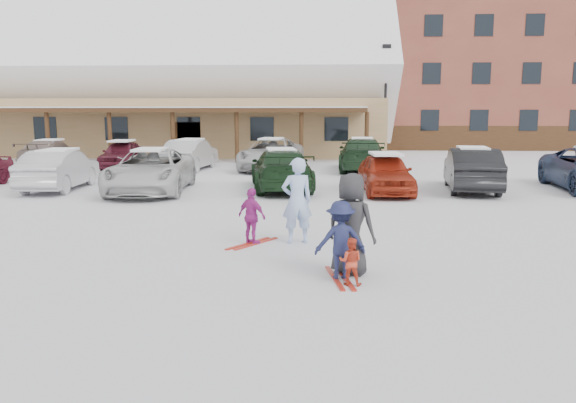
# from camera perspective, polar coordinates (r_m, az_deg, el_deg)

# --- Properties ---
(ground) EXTENTS (160.00, 160.00, 0.00)m
(ground) POSITION_cam_1_polar(r_m,az_deg,el_deg) (10.84, -1.87, -6.05)
(ground) COLOR silver
(ground) RESTS_ON ground
(forested_hillside) EXTENTS (300.00, 70.00, 38.00)m
(forested_hillside) POSITION_cam_1_polar(r_m,az_deg,el_deg) (96.79, 2.57, 18.77)
(forested_hillside) COLOR black
(forested_hillside) RESTS_ON ground
(day_lodge) EXTENTS (29.12, 12.50, 10.38)m
(day_lodge) POSITION_cam_1_polar(r_m,az_deg,el_deg) (39.65, -11.65, 10.57)
(day_lodge) COLOR tan
(day_lodge) RESTS_ON ground
(alpine_hotel) EXTENTS (31.48, 14.01, 21.48)m
(alpine_hotel) POSITION_cam_1_polar(r_m,az_deg,el_deg) (50.57, 19.01, 15.25)
(alpine_hotel) COLOR brown
(alpine_hotel) RESTS_ON ground
(lamp_post) EXTENTS (0.50, 0.25, 6.78)m
(lamp_post) POSITION_cam_1_polar(r_m,az_deg,el_deg) (34.93, 9.87, 10.59)
(lamp_post) COLOR black
(lamp_post) RESTS_ON ground
(conifer_3) EXTENTS (3.96, 3.96, 9.18)m
(conifer_3) POSITION_cam_1_polar(r_m,az_deg,el_deg) (54.71, 8.52, 11.45)
(conifer_3) COLOR black
(conifer_3) RESTS_ON ground
(adult_skier) EXTENTS (0.78, 0.63, 1.87)m
(adult_skier) POSITION_cam_1_polar(r_m,az_deg,el_deg) (12.11, 0.91, 0.08)
(adult_skier) COLOR #A7C0F1
(adult_skier) RESTS_ON ground
(toddler_red) EXTENTS (0.43, 0.36, 0.80)m
(toddler_red) POSITION_cam_1_polar(r_m,az_deg,el_deg) (9.35, 6.36, -6.07)
(toddler_red) COLOR red
(toddler_red) RESTS_ON ground
(child_navy) EXTENTS (0.95, 0.64, 1.36)m
(child_navy) POSITION_cam_1_polar(r_m,az_deg,el_deg) (9.58, 5.35, -3.94)
(child_navy) COLOR #1B2045
(child_navy) RESTS_ON ground
(skis_child_navy) EXTENTS (0.43, 1.41, 0.03)m
(skis_child_navy) POSITION_cam_1_polar(r_m,az_deg,el_deg) (9.76, 5.29, -7.74)
(skis_child_navy) COLOR #AF2719
(skis_child_navy) RESTS_ON ground
(child_magenta) EXTENTS (0.76, 0.65, 1.23)m
(child_magenta) POSITION_cam_1_polar(r_m,az_deg,el_deg) (12.07, -3.69, -1.51)
(child_magenta) COLOR #AC298B
(child_magenta) RESTS_ON ground
(skis_child_magenta) EXTENTS (0.95, 1.27, 0.03)m
(skis_child_magenta) POSITION_cam_1_polar(r_m,az_deg,el_deg) (12.20, -3.66, -4.27)
(skis_child_magenta) COLOR #AF2719
(skis_child_magenta) RESTS_ON ground
(bystander_dark) EXTENTS (1.04, 0.90, 1.80)m
(bystander_dark) POSITION_cam_1_polar(r_m,az_deg,el_deg) (9.86, 6.39, -2.28)
(bystander_dark) COLOR #29292C
(bystander_dark) RESTS_ON ground
(parked_car_1) EXTENTS (1.84, 4.54, 1.47)m
(parked_car_1) POSITION_cam_1_polar(r_m,az_deg,el_deg) (22.13, -22.22, 3.01)
(parked_car_1) COLOR #BCBBC1
(parked_car_1) RESTS_ON ground
(parked_car_2) EXTENTS (2.97, 5.69, 1.53)m
(parked_car_2) POSITION_cam_1_polar(r_m,az_deg,el_deg) (20.43, -13.76, 3.05)
(parked_car_2) COLOR silver
(parked_car_2) RESTS_ON ground
(parked_car_3) EXTENTS (2.80, 5.36, 1.48)m
(parked_car_3) POSITION_cam_1_polar(r_m,az_deg,el_deg) (20.49, -0.70, 3.27)
(parked_car_3) COLOR black
(parked_car_3) RESTS_ON ground
(parked_car_4) EXTENTS (1.82, 4.15, 1.39)m
(parked_car_4) POSITION_cam_1_polar(r_m,az_deg,el_deg) (19.89, 9.85, 2.83)
(parked_car_4) COLOR #A52B15
(parked_car_4) RESTS_ON ground
(parked_car_5) EXTENTS (2.30, 4.90, 1.55)m
(parked_car_5) POSITION_cam_1_polar(r_m,az_deg,el_deg) (21.26, 18.17, 3.12)
(parked_car_5) COLOR black
(parked_car_5) RESTS_ON ground
(parked_car_7) EXTENTS (2.43, 5.00, 1.40)m
(parked_car_7) POSITION_cam_1_polar(r_m,az_deg,el_deg) (31.22, -23.02, 4.50)
(parked_car_7) COLOR gray
(parked_car_7) RESTS_ON ground
(parked_car_8) EXTENTS (1.87, 4.15, 1.39)m
(parked_car_8) POSITION_cam_1_polar(r_m,az_deg,el_deg) (29.54, -16.50, 4.61)
(parked_car_8) COLOR #5A1A29
(parked_car_8) RESTS_ON ground
(parked_car_9) EXTENTS (1.98, 4.65, 1.49)m
(parked_car_9) POSITION_cam_1_polar(r_m,az_deg,el_deg) (27.94, -9.86, 4.72)
(parked_car_9) COLOR #B6B7BB
(parked_car_9) RESTS_ON ground
(parked_car_10) EXTENTS (3.16, 5.78, 1.54)m
(parked_car_10) POSITION_cam_1_polar(r_m,az_deg,el_deg) (27.46, -1.70, 4.82)
(parked_car_10) COLOR #BCBCBC
(parked_car_10) RESTS_ON ground
(parked_car_11) EXTENTS (2.51, 5.52, 1.57)m
(parked_car_11) POSITION_cam_1_polar(r_m,az_deg,el_deg) (27.28, 7.52, 4.75)
(parked_car_11) COLOR #1F3C23
(parked_car_11) RESTS_ON ground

